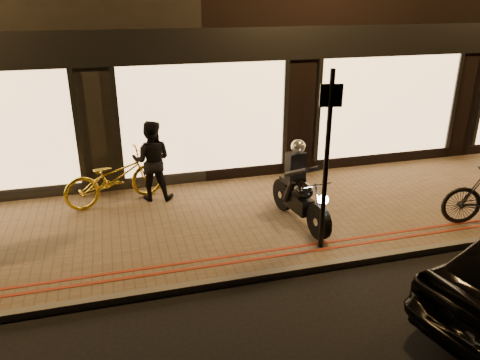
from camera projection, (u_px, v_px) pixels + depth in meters
name	position (u px, v px, depth m)	size (l,w,h in m)	color
ground	(258.00, 282.00, 7.24)	(90.00, 90.00, 0.00)	black
sidewalk	(227.00, 222.00, 9.00)	(50.00, 4.00, 0.12)	brown
kerb_stone	(257.00, 277.00, 7.26)	(50.00, 0.14, 0.12)	#59544C
red_kerb_lines	(248.00, 257.00, 7.68)	(50.00, 0.26, 0.01)	maroon
motorcycle	(299.00, 192.00, 8.65)	(0.65, 1.94, 1.59)	black
sign_post	(327.00, 154.00, 7.38)	(0.35, 0.10, 3.00)	black
bicycle_gold	(115.00, 177.00, 9.51)	(0.73, 2.08, 1.09)	gold
person_dark	(152.00, 161.00, 9.58)	(0.82, 0.64, 1.68)	black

